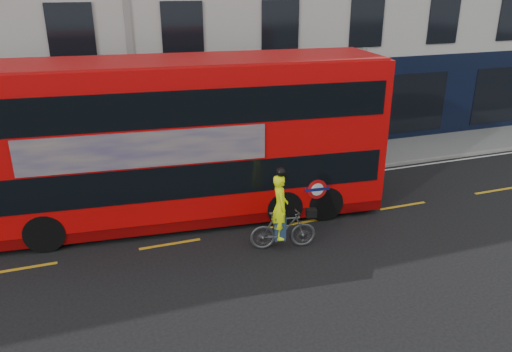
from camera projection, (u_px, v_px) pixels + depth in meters
name	position (u px, v px, depth m)	size (l,w,h in m)	color
ground	(180.00, 270.00, 13.28)	(120.00, 120.00, 0.00)	black
pavement	(146.00, 182.00, 18.96)	(60.00, 3.00, 0.12)	slate
kerb	(152.00, 197.00, 17.65)	(60.00, 0.12, 0.13)	gray
road_edge_line	(153.00, 202.00, 17.40)	(58.00, 0.10, 0.01)	silver
lane_dashes	(170.00, 244.00, 14.60)	(58.00, 0.12, 0.01)	#C79217
bus	(183.00, 140.00, 15.42)	(12.79, 4.05, 5.08)	red
cyclist	(282.00, 222.00, 14.11)	(1.98, 0.91, 2.47)	#424546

